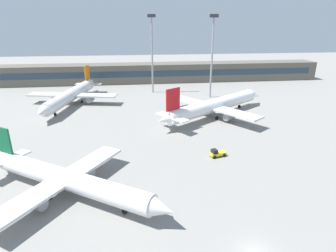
{
  "coord_description": "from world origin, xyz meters",
  "views": [
    {
      "loc": [
        -14.65,
        -26.19,
        27.58
      ],
      "look_at": [
        -6.13,
        40.0,
        3.0
      ],
      "focal_mm": 29.89,
      "sensor_mm": 36.0,
      "label": 1
    }
  ],
  "objects_px": {
    "airplane_near": "(68,180)",
    "airplane_mid": "(215,105)",
    "floodlight_tower_west": "(212,52)",
    "baggage_tug_yellow": "(217,153)",
    "airplane_far": "(71,95)",
    "floodlight_tower_east": "(152,50)"
  },
  "relations": [
    {
      "from": "airplane_near",
      "to": "airplane_far",
      "type": "relative_size",
      "value": 0.75
    },
    {
      "from": "airplane_mid",
      "to": "floodlight_tower_west",
      "type": "relative_size",
      "value": 1.31
    },
    {
      "from": "airplane_near",
      "to": "airplane_far",
      "type": "xyz_separation_m",
      "value": [
        -10.55,
        58.39,
        0.51
      ]
    },
    {
      "from": "floodlight_tower_west",
      "to": "airplane_far",
      "type": "bearing_deg",
      "value": -175.27
    },
    {
      "from": "airplane_mid",
      "to": "floodlight_tower_west",
      "type": "height_order",
      "value": "floodlight_tower_west"
    },
    {
      "from": "airplane_near",
      "to": "floodlight_tower_west",
      "type": "distance_m",
      "value": 76.72
    },
    {
      "from": "airplane_near",
      "to": "airplane_far",
      "type": "bearing_deg",
      "value": 100.24
    },
    {
      "from": "baggage_tug_yellow",
      "to": "airplane_far",
      "type": "bearing_deg",
      "value": 130.03
    },
    {
      "from": "airplane_near",
      "to": "airplane_mid",
      "type": "relative_size",
      "value": 0.85
    },
    {
      "from": "airplane_mid",
      "to": "floodlight_tower_west",
      "type": "bearing_deg",
      "value": 78.28
    },
    {
      "from": "airplane_far",
      "to": "floodlight_tower_east",
      "type": "xyz_separation_m",
      "value": [
        30.47,
        15.58,
        14.06
      ]
    },
    {
      "from": "baggage_tug_yellow",
      "to": "airplane_mid",
      "type": "bearing_deg",
      "value": 74.62
    },
    {
      "from": "airplane_near",
      "to": "baggage_tug_yellow",
      "type": "bearing_deg",
      "value": 20.87
    },
    {
      "from": "baggage_tug_yellow",
      "to": "floodlight_tower_west",
      "type": "height_order",
      "value": "floodlight_tower_west"
    },
    {
      "from": "airplane_mid",
      "to": "airplane_far",
      "type": "xyz_separation_m",
      "value": [
        -47.4,
        19.33,
        -0.03
      ]
    },
    {
      "from": "airplane_near",
      "to": "baggage_tug_yellow",
      "type": "distance_m",
      "value": 31.28
    },
    {
      "from": "floodlight_tower_east",
      "to": "baggage_tug_yellow",
      "type": "bearing_deg",
      "value": -81.64
    },
    {
      "from": "airplane_near",
      "to": "baggage_tug_yellow",
      "type": "height_order",
      "value": "airplane_near"
    },
    {
      "from": "airplane_far",
      "to": "floodlight_tower_west",
      "type": "relative_size",
      "value": 1.5
    },
    {
      "from": "floodlight_tower_west",
      "to": "floodlight_tower_east",
      "type": "xyz_separation_m",
      "value": [
        -21.83,
        11.25,
        0.11
      ]
    },
    {
      "from": "airplane_mid",
      "to": "airplane_near",
      "type": "bearing_deg",
      "value": -133.33
    },
    {
      "from": "airplane_far",
      "to": "airplane_near",
      "type": "bearing_deg",
      "value": -79.76
    }
  ]
}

